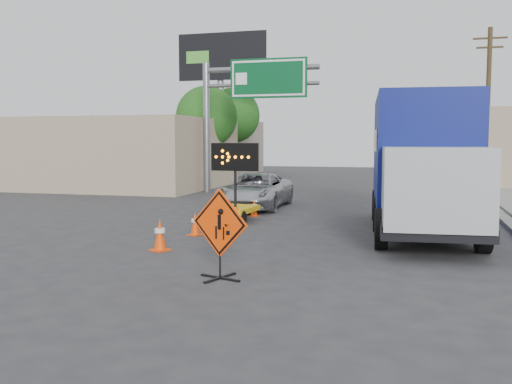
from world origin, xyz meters
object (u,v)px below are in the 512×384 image
at_px(construction_sign, 220,232).
at_px(box_truck, 422,171).
at_px(arrow_board, 235,204).
at_px(pickup_truck, 255,191).

height_order(construction_sign, box_truck, box_truck).
relative_size(construction_sign, box_truck, 0.21).
bearing_deg(arrow_board, pickup_truck, 100.73).
bearing_deg(pickup_truck, construction_sign, -78.75).
distance_m(arrow_board, box_truck, 6.18).
relative_size(arrow_board, box_truck, 0.30).
bearing_deg(construction_sign, pickup_truck, 121.95).
xyz_separation_m(arrow_board, pickup_truck, (-0.45, 4.04, 0.10)).
height_order(pickup_truck, box_truck, box_truck).
height_order(arrow_board, box_truck, box_truck).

